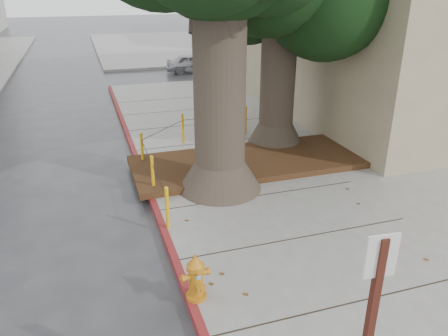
# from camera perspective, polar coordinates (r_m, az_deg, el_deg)

# --- Properties ---
(ground) EXTENTS (140.00, 140.00, 0.00)m
(ground) POSITION_cam_1_polar(r_m,az_deg,el_deg) (8.84, 6.73, -10.40)
(ground) COLOR #28282B
(ground) RESTS_ON ground
(sidewalk_main) EXTENTS (16.00, 26.00, 0.15)m
(sidewalk_main) POSITION_cam_1_polar(r_m,az_deg,el_deg) (13.85, 25.47, 0.53)
(sidewalk_main) COLOR slate
(sidewalk_main) RESTS_ON ground
(sidewalk_far) EXTENTS (16.00, 20.00, 0.15)m
(sidewalk_far) POSITION_cam_1_polar(r_m,az_deg,el_deg) (38.10, -3.97, 15.77)
(sidewalk_far) COLOR slate
(sidewalk_far) RESTS_ON ground
(curb_red) EXTENTS (0.14, 26.00, 0.16)m
(curb_red) POSITION_cam_1_polar(r_m,az_deg,el_deg) (10.39, -9.19, -4.63)
(curb_red) COLOR maroon
(curb_red) RESTS_ON ground
(planter_bed) EXTENTS (6.40, 2.60, 0.16)m
(planter_bed) POSITION_cam_1_polar(r_m,az_deg,el_deg) (12.24, 3.15, 0.82)
(planter_bed) COLOR black
(planter_bed) RESTS_ON sidewalk_main
(bollard_ring) EXTENTS (3.79, 5.39, 0.95)m
(bollard_ring) POSITION_cam_1_polar(r_m,az_deg,el_deg) (12.03, -5.52, 2.56)
(bollard_ring) COLOR #E4A50C
(bollard_ring) RESTS_ON sidewalk_main
(fire_hydrant) EXTENTS (0.43, 0.40, 0.81)m
(fire_hydrant) POSITION_cam_1_polar(r_m,az_deg,el_deg) (7.14, -3.68, -14.07)
(fire_hydrant) COLOR #C87814
(fire_hydrant) RESTS_ON sidewalk_main
(car_silver) EXTENTS (3.25, 1.60, 1.07)m
(car_silver) POSITION_cam_1_polar(r_m,az_deg,el_deg) (26.20, -4.05, 13.49)
(car_silver) COLOR #A5A5AA
(car_silver) RESTS_ON ground
(car_red) EXTENTS (4.05, 1.71, 1.30)m
(car_red) POSITION_cam_1_polar(r_m,az_deg,el_deg) (26.49, 5.70, 13.80)
(car_red) COLOR maroon
(car_red) RESTS_ON ground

